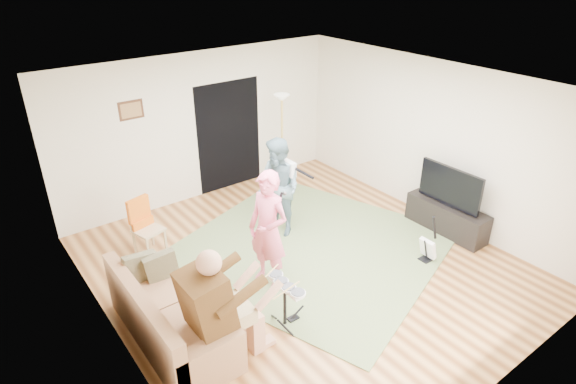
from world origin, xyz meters
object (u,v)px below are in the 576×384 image
at_px(guitarist, 279,188).
at_px(dining_chair, 148,234).
at_px(sofa, 166,322).
at_px(television, 450,186).
at_px(guitar_spare, 428,248).
at_px(drum_kit, 285,306).
at_px(torchiere_lamp, 282,125).
at_px(tv_cabinet, 446,218).
at_px(singer, 268,230).

height_order(guitarist, dining_chair, guitarist).
relative_size(sofa, television, 1.82).
bearing_deg(guitar_spare, television, 22.39).
xyz_separation_m(drum_kit, guitar_spare, (2.57, -0.18, -0.07)).
height_order(torchiere_lamp, tv_cabinet, torchiere_lamp).
xyz_separation_m(sofa, dining_chair, (0.59, 1.92, 0.05)).
xyz_separation_m(drum_kit, guitarist, (1.26, 1.85, 0.53)).
height_order(guitarist, tv_cabinet, guitarist).
bearing_deg(sofa, tv_cabinet, -5.59).
xyz_separation_m(sofa, torchiere_lamp, (3.62, 2.55, 1.01)).
bearing_deg(tv_cabinet, drum_kit, -177.04).
distance_m(sofa, tv_cabinet, 4.81).
relative_size(torchiere_lamp, tv_cabinet, 1.33).
bearing_deg(torchiere_lamp, tv_cabinet, -68.81).
xyz_separation_m(guitar_spare, torchiere_lamp, (-0.23, 3.38, 1.06)).
bearing_deg(singer, tv_cabinet, 62.30).
distance_m(sofa, guitarist, 2.87).
bearing_deg(singer, television, 62.11).
bearing_deg(television, dining_chair, 150.06).
distance_m(sofa, drum_kit, 1.45).
relative_size(torchiere_lamp, television, 1.68).
relative_size(drum_kit, guitarist, 0.40).
bearing_deg(television, sofa, 174.35).
bearing_deg(singer, dining_chair, -164.65).
bearing_deg(dining_chair, sofa, -122.09).
xyz_separation_m(sofa, tv_cabinet, (4.79, -0.47, -0.02)).
bearing_deg(singer, guitarist, 122.08).
height_order(sofa, tv_cabinet, sofa).
bearing_deg(drum_kit, television, 3.01).
relative_size(guitarist, television, 1.47).
xyz_separation_m(drum_kit, singer, (0.35, 0.84, 0.57)).
relative_size(guitarist, tv_cabinet, 1.17).
relative_size(dining_chair, television, 0.82).
bearing_deg(tv_cabinet, dining_chair, 150.36).
bearing_deg(torchiere_lamp, singer, -130.01).
relative_size(guitar_spare, torchiere_lamp, 0.41).
relative_size(drum_kit, singer, 0.38).
xyz_separation_m(dining_chair, television, (4.15, -2.39, 0.53)).
relative_size(torchiere_lamp, dining_chair, 2.05).
xyz_separation_m(sofa, guitarist, (2.55, 1.20, 0.55)).
xyz_separation_m(singer, guitar_spare, (2.22, -1.02, -0.64)).
xyz_separation_m(drum_kit, torchiere_lamp, (2.33, 3.20, 1.00)).
xyz_separation_m(torchiere_lamp, tv_cabinet, (1.17, -3.02, -1.03)).
distance_m(sofa, torchiere_lamp, 4.54).
relative_size(drum_kit, torchiere_lamp, 0.35).
bearing_deg(dining_chair, drum_kit, -89.83).
xyz_separation_m(singer, torchiere_lamp, (1.98, 2.36, 0.43)).
height_order(dining_chair, television, television).
height_order(torchiere_lamp, television, torchiere_lamp).
bearing_deg(television, drum_kit, -176.99).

